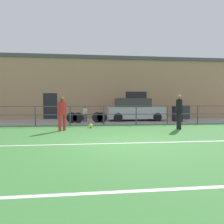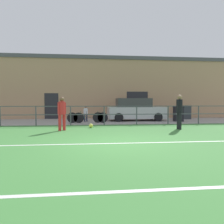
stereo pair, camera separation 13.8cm
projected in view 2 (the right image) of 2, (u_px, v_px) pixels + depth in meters
name	position (u px, v px, depth m)	size (l,w,h in m)	color
ground	(117.00, 144.00, 7.15)	(60.00, 44.00, 0.04)	#42843D
field_line_touchline	(117.00, 143.00, 7.19)	(36.00, 0.11, 0.00)	white
field_line_hash	(150.00, 190.00, 3.35)	(36.00, 0.11, 0.00)	white
pavement_strip	(102.00, 121.00, 15.59)	(48.00, 5.00, 0.02)	gray
perimeter_fence	(104.00, 112.00, 13.07)	(36.07, 0.07, 1.15)	#474C51
clubhouse_facade	(99.00, 88.00, 19.15)	(28.00, 2.56, 5.24)	tan
player_goalkeeper	(179.00, 110.00, 10.93)	(0.31, 0.48, 1.74)	black
player_striker	(62.00, 111.00, 10.43)	(0.37, 0.31, 1.63)	red
soccer_ball_match	(91.00, 126.00, 11.61)	(0.22, 0.22, 0.22)	#E5E04C
spectator_child	(86.00, 113.00, 15.09)	(0.29, 0.19, 1.09)	#232D4C
parked_car_red	(135.00, 110.00, 15.95)	(4.14, 1.80, 1.64)	#B7B7BC
bicycle_parked_0	(91.00, 117.00, 14.20)	(2.25, 0.04, 0.77)	black
bicycle_parked_2	(85.00, 117.00, 14.16)	(2.35, 0.04, 0.78)	black
trash_bin_0	(186.00, 112.00, 17.35)	(0.66, 0.56, 1.09)	#33383D
trash_bin_1	(178.00, 114.00, 15.27)	(0.63, 0.54, 1.05)	black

